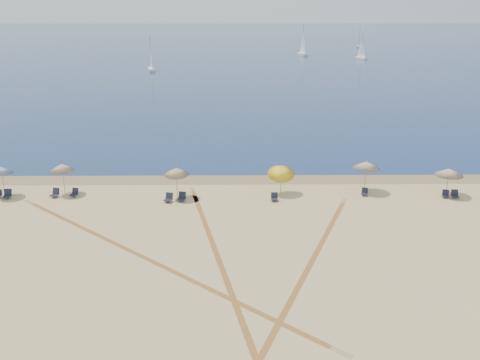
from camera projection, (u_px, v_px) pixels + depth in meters
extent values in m
plane|color=tan|center=(244.00, 357.00, 22.11)|extent=(160.00, 160.00, 0.00)
plane|color=#0C2151|center=(236.00, 38.00, 234.43)|extent=(500.00, 500.00, 0.00)
plane|color=olive|center=(240.00, 179.00, 44.76)|extent=(500.00, 500.00, 0.00)
cylinder|color=gray|center=(3.00, 182.00, 40.48)|extent=(0.05, 0.28, 2.38)
cone|color=white|center=(0.00, 170.00, 40.04)|extent=(1.96, 2.01, 0.74)
sphere|color=gray|center=(0.00, 166.00, 39.94)|extent=(0.08, 0.08, 0.08)
cylinder|color=gray|center=(64.00, 180.00, 40.92)|extent=(0.05, 0.05, 2.43)
cone|color=#F4ECC3|center=(62.00, 167.00, 40.56)|extent=(1.98, 1.98, 0.55)
sphere|color=gray|center=(62.00, 164.00, 40.46)|extent=(0.08, 0.08, 0.08)
cylinder|color=gray|center=(177.00, 184.00, 39.98)|extent=(0.05, 0.25, 2.38)
cone|color=#F4ECC3|center=(176.00, 171.00, 39.72)|extent=(2.01, 2.05, 0.72)
sphere|color=gray|center=(176.00, 168.00, 39.62)|extent=(0.08, 0.08, 0.08)
cylinder|color=gray|center=(281.00, 183.00, 40.57)|extent=(0.05, 0.88, 2.12)
cone|color=yellow|center=(281.00, 171.00, 40.60)|extent=(2.21, 2.25, 1.32)
sphere|color=gray|center=(281.00, 168.00, 40.51)|extent=(0.08, 0.08, 0.08)
cylinder|color=gray|center=(365.00, 177.00, 41.42)|extent=(0.05, 0.05, 2.47)
cone|color=#F4ECC3|center=(367.00, 165.00, 41.06)|extent=(2.23, 2.23, 0.55)
sphere|color=gray|center=(367.00, 161.00, 40.96)|extent=(0.08, 0.08, 0.08)
cylinder|color=gray|center=(447.00, 183.00, 40.66)|extent=(0.05, 0.05, 2.13)
cone|color=#F4ECC3|center=(449.00, 172.00, 40.35)|extent=(2.27, 2.27, 0.55)
sphere|color=gray|center=(450.00, 168.00, 40.26)|extent=(0.08, 0.08, 0.08)
cylinder|color=#A5A5AD|center=(0.00, 197.00, 40.21)|extent=(0.02, 0.02, 0.17)
cube|color=black|center=(7.00, 196.00, 40.14)|extent=(0.61, 0.61, 0.05)
cube|color=black|center=(8.00, 192.00, 40.33)|extent=(0.61, 0.23, 0.54)
cylinder|color=#A5A5AD|center=(3.00, 198.00, 39.96)|extent=(0.03, 0.03, 0.20)
cylinder|color=#A5A5AD|center=(9.00, 198.00, 39.97)|extent=(0.03, 0.03, 0.20)
cube|color=black|center=(54.00, 195.00, 40.41)|extent=(0.73, 0.73, 0.05)
cube|color=black|center=(56.00, 191.00, 40.58)|extent=(0.62, 0.37, 0.52)
cylinder|color=#A5A5AD|center=(51.00, 197.00, 40.30)|extent=(0.03, 0.03, 0.19)
cylinder|color=#A5A5AD|center=(56.00, 197.00, 40.18)|extent=(0.03, 0.03, 0.19)
cube|color=black|center=(74.00, 195.00, 40.53)|extent=(0.69, 0.69, 0.05)
cube|color=black|center=(75.00, 191.00, 40.70)|extent=(0.59, 0.36, 0.49)
cylinder|color=#A5A5AD|center=(71.00, 196.00, 40.43)|extent=(0.02, 0.02, 0.18)
cylinder|color=#A5A5AD|center=(75.00, 197.00, 40.31)|extent=(0.02, 0.02, 0.18)
cube|color=black|center=(168.00, 200.00, 39.39)|extent=(0.72, 0.72, 0.05)
cube|color=black|center=(169.00, 196.00, 39.57)|extent=(0.62, 0.37, 0.52)
cylinder|color=#A5A5AD|center=(165.00, 202.00, 39.28)|extent=(0.03, 0.03, 0.19)
cylinder|color=#A5A5AD|center=(171.00, 202.00, 39.16)|extent=(0.03, 0.03, 0.19)
cube|color=black|center=(181.00, 199.00, 39.57)|extent=(0.69, 0.69, 0.05)
cube|color=black|center=(182.00, 195.00, 39.75)|extent=(0.62, 0.33, 0.53)
cylinder|color=#A5A5AD|center=(178.00, 201.00, 39.44)|extent=(0.03, 0.03, 0.19)
cylinder|color=#A5A5AD|center=(184.00, 202.00, 39.35)|extent=(0.03, 0.03, 0.19)
cube|color=black|center=(275.00, 199.00, 39.61)|extent=(0.54, 0.54, 0.05)
cube|color=black|center=(274.00, 195.00, 39.78)|extent=(0.54, 0.21, 0.48)
cylinder|color=#A5A5AD|center=(272.00, 201.00, 39.46)|extent=(0.02, 0.02, 0.17)
cylinder|color=#A5A5AD|center=(277.00, 201.00, 39.46)|extent=(0.02, 0.02, 0.17)
cube|color=black|center=(364.00, 194.00, 40.76)|extent=(0.63, 0.63, 0.05)
cube|color=black|center=(365.00, 190.00, 40.91)|extent=(0.54, 0.33, 0.45)
cylinder|color=#A5A5AD|center=(362.00, 195.00, 40.66)|extent=(0.02, 0.02, 0.17)
cylinder|color=#A5A5AD|center=(368.00, 196.00, 40.55)|extent=(0.02, 0.02, 0.17)
cube|color=black|center=(445.00, 196.00, 40.32)|extent=(0.65, 0.65, 0.05)
cube|color=black|center=(446.00, 192.00, 40.47)|extent=(0.54, 0.34, 0.46)
cylinder|color=#A5A5AD|center=(443.00, 197.00, 40.23)|extent=(0.02, 0.02, 0.17)
cylinder|color=#A5A5AD|center=(449.00, 198.00, 40.11)|extent=(0.02, 0.02, 0.17)
cube|color=black|center=(455.00, 196.00, 40.23)|extent=(0.60, 0.60, 0.05)
cube|color=black|center=(455.00, 192.00, 40.40)|extent=(0.56, 0.26, 0.48)
cylinder|color=#A5A5AD|center=(453.00, 198.00, 40.09)|extent=(0.02, 0.02, 0.18)
cylinder|color=#A5A5AD|center=(459.00, 198.00, 40.05)|extent=(0.02, 0.02, 0.18)
cube|color=white|center=(302.00, 54.00, 155.41)|extent=(2.76, 6.39, 0.68)
cylinder|color=gray|center=(303.00, 39.00, 153.96)|extent=(0.14, 0.14, 9.02)
cube|color=white|center=(359.00, 46.00, 185.09)|extent=(2.72, 5.09, 0.54)
cylinder|color=gray|center=(360.00, 37.00, 183.93)|extent=(0.11, 0.11, 7.19)
cube|color=white|center=(361.00, 58.00, 144.26)|extent=(2.89, 4.87, 0.52)
cylinder|color=gray|center=(362.00, 46.00, 143.15)|extent=(0.10, 0.10, 6.93)
cube|color=white|center=(152.00, 69.00, 118.56)|extent=(2.59, 5.68, 0.60)
cylinder|color=gray|center=(151.00, 52.00, 117.27)|extent=(0.12, 0.12, 8.01)
plane|color=tan|center=(224.00, 274.00, 28.93)|extent=(33.19, 33.19, 0.00)
plane|color=tan|center=(221.00, 265.00, 29.94)|extent=(33.19, 33.19, 0.00)
plane|color=tan|center=(295.00, 293.00, 27.03)|extent=(36.47, 36.47, 0.00)
plane|color=tan|center=(300.00, 283.00, 27.99)|extent=(36.47, 36.47, 0.00)
plane|color=tan|center=(147.00, 259.00, 30.62)|extent=(39.50, 39.50, 0.00)
plane|color=tan|center=(136.00, 254.00, 31.30)|extent=(39.50, 39.50, 0.00)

